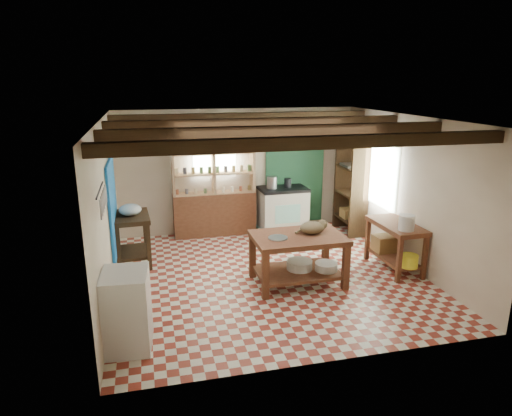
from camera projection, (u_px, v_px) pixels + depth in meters
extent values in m
cube|color=maroon|center=(269.00, 276.00, 7.66)|extent=(5.00, 5.00, 0.02)
cube|color=#403F44|center=(270.00, 118.00, 6.94)|extent=(5.00, 5.00, 0.02)
cube|color=beige|center=(238.00, 171.00, 9.63)|extent=(5.00, 0.04, 2.60)
cube|color=beige|center=(330.00, 258.00, 4.96)|extent=(5.00, 0.04, 2.60)
cube|color=beige|center=(106.00, 211.00, 6.73)|extent=(0.04, 5.00, 2.60)
cube|color=beige|center=(409.00, 192.00, 7.87)|extent=(0.04, 5.00, 2.60)
cube|color=#372413|center=(270.00, 126.00, 6.98)|extent=(5.00, 3.80, 0.15)
cube|color=#1764B3|center=(113.00, 208.00, 7.63)|extent=(0.04, 1.40, 1.60)
cube|color=#1F4F30|center=(295.00, 171.00, 9.90)|extent=(1.30, 0.04, 2.30)
cube|color=silver|center=(214.00, 153.00, 9.39)|extent=(0.90, 0.02, 0.80)
cube|color=silver|center=(380.00, 175.00, 8.77)|extent=(0.02, 1.30, 1.20)
cube|color=black|center=(101.00, 200.00, 5.49)|extent=(0.06, 0.90, 0.28)
cube|color=black|center=(302.00, 130.00, 9.26)|extent=(0.86, 0.12, 0.36)
cube|color=tan|center=(214.00, 184.00, 9.39)|extent=(1.70, 0.34, 2.20)
cube|color=#372413|center=(351.00, 186.00, 9.58)|extent=(0.40, 0.86, 2.00)
cube|color=brown|center=(298.00, 259.00, 7.27)|extent=(1.44, 0.97, 0.81)
cube|color=beige|center=(283.00, 210.00, 9.73)|extent=(1.01, 0.70, 0.97)
cube|color=#372413|center=(133.00, 239.00, 8.04)|extent=(0.66, 0.93, 0.90)
cube|color=silver|center=(127.00, 310.00, 5.51)|extent=(0.59, 0.69, 0.97)
cube|color=brown|center=(395.00, 246.00, 7.82)|extent=(0.60, 1.16, 0.83)
ellipsoid|color=olive|center=(312.00, 228.00, 7.24)|extent=(0.46, 0.38, 0.18)
cylinder|color=#9C9CA3|center=(278.00, 238.00, 7.03)|extent=(0.30, 0.30, 0.02)
cylinder|color=silver|center=(299.00, 265.00, 7.36)|extent=(0.42, 0.42, 0.14)
cylinder|color=silver|center=(326.00, 266.00, 7.32)|extent=(0.36, 0.36, 0.13)
cylinder|color=#9C9CA3|center=(272.00, 182.00, 9.50)|extent=(0.22, 0.22, 0.25)
cylinder|color=black|center=(288.00, 183.00, 9.60)|extent=(0.16, 0.16, 0.19)
ellipsoid|color=silver|center=(130.00, 210.00, 7.89)|extent=(0.41, 0.41, 0.19)
cylinder|color=silver|center=(407.00, 223.00, 7.34)|extent=(0.26, 0.26, 0.25)
cube|color=olive|center=(385.00, 243.00, 8.12)|extent=(0.42, 0.34, 0.29)
cylinder|color=yellow|center=(409.00, 261.00, 7.43)|extent=(0.29, 0.29, 0.21)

